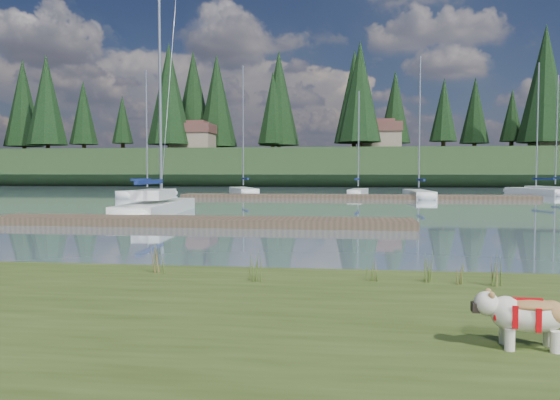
# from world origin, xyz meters

# --- Properties ---
(ground) EXTENTS (200.00, 200.00, 0.00)m
(ground) POSITION_xyz_m (0.00, 30.00, 0.00)
(ground) COLOR slate
(ground) RESTS_ON ground
(bank) EXTENTS (60.00, 9.00, 0.35)m
(bank) POSITION_xyz_m (0.00, -6.00, 0.17)
(bank) COLOR #3B4D1C
(bank) RESTS_ON ground
(ridge) EXTENTS (200.00, 20.00, 5.00)m
(ridge) POSITION_xyz_m (0.00, 73.00, 2.50)
(ridge) COLOR #1E3118
(ridge) RESTS_ON ground
(bulldog) EXTENTS (0.88, 0.40, 0.53)m
(bulldog) POSITION_xyz_m (3.30, -5.50, 0.68)
(bulldog) COLOR silver
(bulldog) RESTS_ON bank
(sailboat_main) EXTENTS (2.41, 9.35, 13.27)m
(sailboat_main) POSITION_xyz_m (-7.54, 14.91, 0.42)
(sailboat_main) COLOR white
(sailboat_main) RESTS_ON ground
(dock_near) EXTENTS (16.00, 2.00, 0.30)m
(dock_near) POSITION_xyz_m (-4.00, 9.00, 0.15)
(dock_near) COLOR #4C3D2C
(dock_near) RESTS_ON ground
(dock_far) EXTENTS (26.00, 2.20, 0.30)m
(dock_far) POSITION_xyz_m (2.00, 30.00, 0.15)
(dock_far) COLOR #4C3D2C
(dock_far) RESTS_ON ground
(sailboat_bg_0) EXTENTS (3.13, 6.97, 10.08)m
(sailboat_bg_0) POSITION_xyz_m (-14.06, 31.16, 0.32)
(sailboat_bg_0) COLOR white
(sailboat_bg_0) RESTS_ON ground
(sailboat_bg_1) EXTENTS (4.18, 7.70, 11.48)m
(sailboat_bg_1) POSITION_xyz_m (-8.00, 37.63, 0.33)
(sailboat_bg_1) COLOR white
(sailboat_bg_1) RESTS_ON ground
(sailboat_bg_2) EXTENTS (1.92, 5.77, 8.78)m
(sailboat_bg_2) POSITION_xyz_m (2.44, 35.43, 0.34)
(sailboat_bg_2) COLOR white
(sailboat_bg_2) RESTS_ON ground
(sailboat_bg_3) EXTENTS (1.85, 7.44, 10.90)m
(sailboat_bg_3) POSITION_xyz_m (6.89, 32.67, 0.33)
(sailboat_bg_3) COLOR white
(sailboat_bg_3) RESTS_ON ground
(sailboat_bg_4) EXTENTS (3.86, 7.88, 11.50)m
(sailboat_bg_4) POSITION_xyz_m (17.54, 39.62, 0.33)
(sailboat_bg_4) COLOR white
(sailboat_bg_4) RESTS_ON ground
(sailboat_bg_5) EXTENTS (4.13, 7.97, 11.31)m
(sailboat_bg_5) POSITION_xyz_m (21.02, 45.01, 0.32)
(sailboat_bg_5) COLOR white
(sailboat_bg_5) RESTS_ON ground
(weed_0) EXTENTS (0.17, 0.14, 0.58)m
(weed_0) POSITION_xyz_m (0.22, -2.69, 0.59)
(weed_0) COLOR #475B23
(weed_0) RESTS_ON bank
(weed_1) EXTENTS (0.17, 0.14, 0.42)m
(weed_1) POSITION_xyz_m (1.98, -2.44, 0.52)
(weed_1) COLOR #475B23
(weed_1) RESTS_ON bank
(weed_2) EXTENTS (0.17, 0.14, 0.53)m
(weed_2) POSITION_xyz_m (2.84, -2.41, 0.57)
(weed_2) COLOR #475B23
(weed_2) RESTS_ON bank
(weed_3) EXTENTS (0.17, 0.14, 0.63)m
(weed_3) POSITION_xyz_m (-1.48, -2.24, 0.62)
(weed_3) COLOR #475B23
(weed_3) RESTS_ON bank
(weed_4) EXTENTS (0.17, 0.14, 0.39)m
(weed_4) POSITION_xyz_m (3.27, -2.53, 0.51)
(weed_4) COLOR #475B23
(weed_4) RESTS_ON bank
(weed_5) EXTENTS (0.17, 0.14, 0.70)m
(weed_5) POSITION_xyz_m (3.80, -2.58, 0.64)
(weed_5) COLOR #475B23
(weed_5) RESTS_ON bank
(mud_lip) EXTENTS (60.00, 0.50, 0.14)m
(mud_lip) POSITION_xyz_m (0.00, -1.60, 0.07)
(mud_lip) COLOR #33281C
(mud_lip) RESTS_ON ground
(conifer_1) EXTENTS (4.40, 4.40, 11.30)m
(conifer_1) POSITION_xyz_m (-40.00, 71.00, 11.28)
(conifer_1) COLOR #382619
(conifer_1) RESTS_ON ridge
(conifer_2) EXTENTS (6.60, 6.60, 16.05)m
(conifer_2) POSITION_xyz_m (-25.00, 68.00, 13.54)
(conifer_2) COLOR #382619
(conifer_2) RESTS_ON ridge
(conifer_3) EXTENTS (4.84, 4.84, 12.25)m
(conifer_3) POSITION_xyz_m (-10.00, 72.00, 11.74)
(conifer_3) COLOR #382619
(conifer_3) RESTS_ON ridge
(conifer_4) EXTENTS (6.16, 6.16, 15.10)m
(conifer_4) POSITION_xyz_m (3.00, 66.00, 13.09)
(conifer_4) COLOR #382619
(conifer_4) RESTS_ON ridge
(conifer_5) EXTENTS (3.96, 3.96, 10.35)m
(conifer_5) POSITION_xyz_m (15.00, 70.00, 10.83)
(conifer_5) COLOR #382619
(conifer_5) RESTS_ON ridge
(conifer_6) EXTENTS (7.04, 7.04, 17.00)m
(conifer_6) POSITION_xyz_m (28.00, 68.00, 13.99)
(conifer_6) COLOR #382619
(conifer_6) RESTS_ON ridge
(house_0) EXTENTS (6.30, 5.30, 4.65)m
(house_0) POSITION_xyz_m (-22.00, 70.00, 7.31)
(house_0) COLOR gray
(house_0) RESTS_ON ridge
(house_1) EXTENTS (6.30, 5.30, 4.65)m
(house_1) POSITION_xyz_m (6.00, 71.00, 7.31)
(house_1) COLOR gray
(house_1) RESTS_ON ridge
(house_2) EXTENTS (6.30, 5.30, 4.65)m
(house_2) POSITION_xyz_m (30.00, 69.00, 7.31)
(house_2) COLOR gray
(house_2) RESTS_ON ridge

